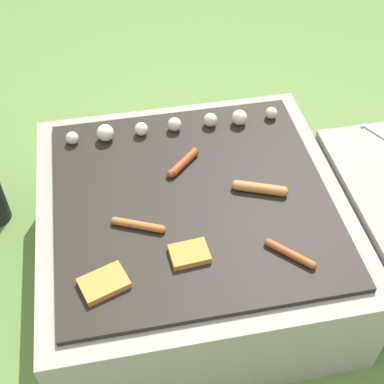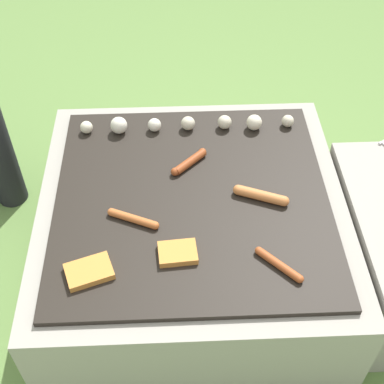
% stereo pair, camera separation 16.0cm
% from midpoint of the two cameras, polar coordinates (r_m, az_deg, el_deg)
% --- Properties ---
extents(ground_plane, '(14.00, 14.00, 0.00)m').
position_cam_midpoint_polar(ground_plane, '(1.90, 2.43, -8.10)').
color(ground_plane, '#608442').
extents(grill, '(0.94, 0.94, 0.36)m').
position_cam_midpoint_polar(grill, '(1.76, 2.62, -4.71)').
color(grill, '#9E998E').
rests_on(grill, ground_plane).
extents(sausage_front_left, '(0.12, 0.11, 0.03)m').
position_cam_midpoint_polar(sausage_front_left, '(1.71, 2.36, 3.11)').
color(sausage_front_left, '#93421E').
rests_on(sausage_front_left, grill).
extents(sausage_front_center, '(0.16, 0.08, 0.03)m').
position_cam_midpoint_polar(sausage_front_center, '(1.62, 10.17, -0.51)').
color(sausage_front_center, '#C6753D').
rests_on(sausage_front_center, grill).
extents(sausage_back_left, '(0.12, 0.12, 0.02)m').
position_cam_midpoint_polar(sausage_back_left, '(1.48, 12.36, -7.75)').
color(sausage_back_left, '#A34C23').
rests_on(sausage_back_left, grill).
extents(sausage_mid_right, '(0.15, 0.08, 0.02)m').
position_cam_midpoint_polar(sausage_mid_right, '(1.54, -3.37, -3.02)').
color(sausage_mid_right, '#B7602D').
rests_on(sausage_mid_right, grill).
extents(bread_slice_left, '(0.14, 0.12, 0.02)m').
position_cam_midpoint_polar(bread_slice_left, '(1.44, -7.80, -8.58)').
color(bread_slice_left, '#D18438').
rests_on(bread_slice_left, grill).
extents(bread_slice_right, '(0.11, 0.09, 0.02)m').
position_cam_midpoint_polar(bread_slice_right, '(1.47, 1.60, -6.68)').
color(bread_slice_right, '#D18438').
rests_on(bread_slice_right, grill).
extents(mushroom_row, '(0.73, 0.06, 0.06)m').
position_cam_midpoint_polar(mushroom_row, '(1.83, 1.79, 7.17)').
color(mushroom_row, beige).
rests_on(mushroom_row, grill).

